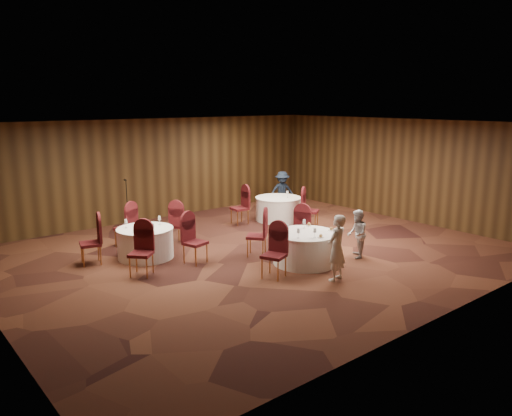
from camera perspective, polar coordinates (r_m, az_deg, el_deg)
ground at (r=12.57m, az=-0.13°, el=-5.18°), size 12.00×12.00×0.00m
room_shell at (r=12.13m, az=-0.13°, el=3.71°), size 12.00×12.00×12.00m
table_main at (r=11.77m, az=5.62°, el=-4.55°), size 1.51×1.51×0.74m
table_left at (r=12.41m, az=-12.51°, el=-3.89°), size 1.36×1.36×0.74m
table_right at (r=15.92m, az=2.55°, el=-0.06°), size 1.46×1.46×0.74m
chairs_main at (r=11.96m, az=2.66°, el=-3.60°), size 2.76×2.15×1.00m
chairs_left at (r=12.38m, az=-12.33°, el=-3.33°), size 3.20×3.01×1.00m
chairs_right at (r=15.20m, az=2.13°, el=-0.16°), size 2.07×2.29×1.00m
tabletop_main at (r=11.66m, az=6.26°, el=-2.37°), size 1.17×1.08×0.22m
tabletop_left at (r=12.30m, az=-12.55°, el=-1.90°), size 0.87×0.87×0.22m
tabletop_right at (r=15.78m, az=3.61°, el=1.76°), size 0.08×0.08×0.22m
mic_stand at (r=14.57m, az=-14.42°, el=-1.22°), size 0.24×0.24×1.61m
woman_a at (r=10.67m, az=9.20°, el=-4.52°), size 0.59×0.46×1.43m
woman_b at (r=12.32m, az=11.47°, el=-2.92°), size 0.73×0.72×1.19m
man_c at (r=17.09m, az=3.02°, el=1.88°), size 1.03×0.86×1.39m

